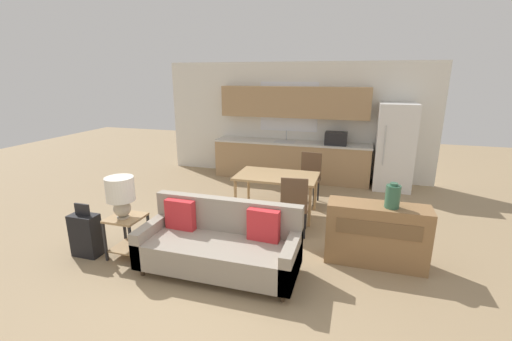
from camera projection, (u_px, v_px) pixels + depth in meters
The scene contains 13 objects.
ground_plane at pixel (223, 275), 4.27m from camera, with size 20.00×20.00×0.00m, color #9E8460.
wall_back at pixel (294, 120), 8.17m from camera, with size 6.40×0.07×2.70m.
kitchen_counter at pixel (292, 144), 8.03m from camera, with size 3.64×0.65×2.15m.
refrigerator at pixel (394, 147), 7.29m from camera, with size 0.77×0.75×1.84m.
dining_table at pixel (277, 179), 5.99m from camera, with size 1.41×0.85×0.72m.
couch at pixel (221, 245), 4.31m from camera, with size 1.98×0.80×0.88m.
side_table at pixel (127, 230), 4.63m from camera, with size 0.44×0.44×0.58m.
table_lamp at pixel (120, 193), 4.46m from camera, with size 0.37×0.37×0.56m.
credenza at pixel (376, 234), 4.45m from camera, with size 1.27×0.42×0.82m.
vase at pixel (393, 196), 4.21m from camera, with size 0.18×0.18×0.32m.
dining_chair_far_right at pixel (309, 176), 6.63m from camera, with size 0.47×0.47×0.96m.
dining_chair_near_right at pixel (294, 204), 5.20m from camera, with size 0.46×0.46×0.96m.
suitcase at pixel (86, 235), 4.67m from camera, with size 0.38×0.22×0.75m.
Camera 1 is at (1.48, -3.48, 2.42)m, focal length 24.00 mm.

